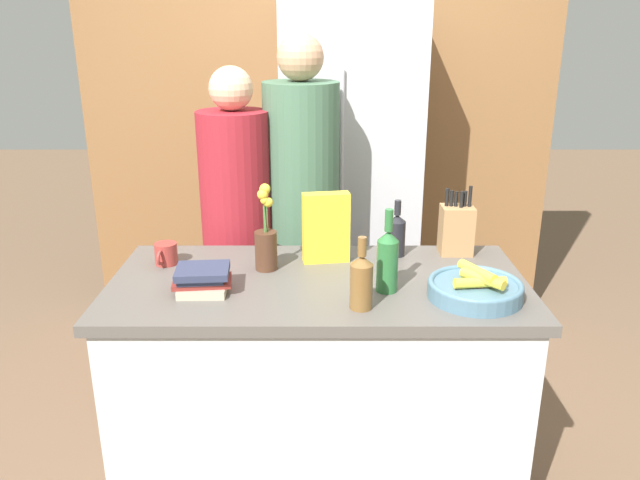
{
  "coord_description": "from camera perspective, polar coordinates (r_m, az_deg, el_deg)",
  "views": [
    {
      "loc": [
        0.01,
        -2.06,
        1.77
      ],
      "look_at": [
        0.0,
        0.09,
        1.02
      ],
      "focal_mm": 35.0,
      "sensor_mm": 36.0,
      "label": 1
    }
  ],
  "objects": [
    {
      "name": "bottle_oil",
      "position": [
        2.46,
        7.19,
        0.54
      ],
      "size": [
        0.07,
        0.07,
        0.23
      ],
      "color": "black",
      "rests_on": "kitchen_island"
    },
    {
      "name": "bottle_wine",
      "position": [
        1.99,
        3.97,
        -3.73
      ],
      "size": [
        0.07,
        0.07,
        0.24
      ],
      "color": "brown",
      "rests_on": "kitchen_island"
    },
    {
      "name": "bottle_vinegar",
      "position": [
        2.12,
        6.35,
        -1.78
      ],
      "size": [
        0.07,
        0.07,
        0.29
      ],
      "color": "#286633",
      "rests_on": "kitchen_island"
    },
    {
      "name": "refrigerator",
      "position": [
        3.39,
        2.86,
        5.25
      ],
      "size": [
        0.71,
        0.63,
        1.9
      ],
      "color": "#B7B7BC",
      "rests_on": "ground_plane"
    },
    {
      "name": "book_stack",
      "position": [
        2.17,
        -10.52,
        -3.55
      ],
      "size": [
        0.21,
        0.16,
        0.09
      ],
      "color": "#B7A88E",
      "rests_on": "kitchen_island"
    },
    {
      "name": "flower_vase",
      "position": [
        2.31,
        -4.8,
        -0.12
      ],
      "size": [
        0.08,
        0.08,
        0.33
      ],
      "color": "#4C2D1E",
      "rests_on": "kitchen_island"
    },
    {
      "name": "fruit_bowl",
      "position": [
        2.15,
        14.18,
        -4.22
      ],
      "size": [
        0.31,
        0.31,
        0.11
      ],
      "color": "slate",
      "rests_on": "kitchen_island"
    },
    {
      "name": "cereal_box",
      "position": [
        2.37,
        0.72,
        1.12
      ],
      "size": [
        0.18,
        0.09,
        0.27
      ],
      "color": "yellow",
      "rests_on": "kitchen_island"
    },
    {
      "name": "person_at_sink",
      "position": [
        2.84,
        -7.4,
        1.32
      ],
      "size": [
        0.31,
        0.31,
        1.6
      ],
      "rotation": [
        0.0,
        0.0,
        -0.37
      ],
      "color": "#383842",
      "rests_on": "ground_plane"
    },
    {
      "name": "coffee_mug",
      "position": [
        2.44,
        -13.75,
        -1.23
      ],
      "size": [
        0.09,
        0.12,
        0.08
      ],
      "color": "#99332D",
      "rests_on": "kitchen_island"
    },
    {
      "name": "kitchen_island",
      "position": [
        2.45,
        -0.01,
        -13.35
      ],
      "size": [
        1.49,
        0.73,
        0.9
      ],
      "color": "silver",
      "rests_on": "ground_plane"
    },
    {
      "name": "back_wall_wood",
      "position": [
        3.68,
        0.08,
        11.93
      ],
      "size": [
        2.69,
        0.12,
        2.6
      ],
      "color": "brown",
      "rests_on": "ground_plane"
    },
    {
      "name": "person_in_blue",
      "position": [
        2.86,
        -1.5,
        3.18
      ],
      "size": [
        0.34,
        0.34,
        1.73
      ],
      "rotation": [
        0.0,
        0.0,
        0.31
      ],
      "color": "#383842",
      "rests_on": "ground_plane"
    },
    {
      "name": "knife_block",
      "position": [
        2.52,
        12.53,
        0.97
      ],
      "size": [
        0.13,
        0.11,
        0.28
      ],
      "color": "#A87A4C",
      "rests_on": "kitchen_island"
    }
  ]
}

